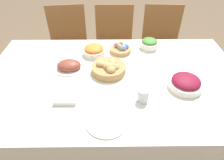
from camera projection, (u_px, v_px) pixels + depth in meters
name	position (u px, v px, depth m)	size (l,w,h in m)	color
ground_plane	(113.00, 138.00, 1.89)	(12.00, 12.00, 0.00)	brown
dining_table	(114.00, 112.00, 1.66)	(1.87, 1.11, 0.74)	silver
chair_far_left	(69.00, 44.00, 2.28)	(0.47, 0.47, 0.90)	brown
chair_far_center	(114.00, 44.00, 2.28)	(0.42, 0.42, 0.90)	brown
chair_far_right	(161.00, 44.00, 2.28)	(0.45, 0.45, 0.90)	brown
bread_basket	(109.00, 68.00, 1.44)	(0.25, 0.25, 0.10)	#AD8451
egg_basket	(121.00, 49.00, 1.67)	(0.18, 0.18, 0.08)	#AD8451
ham_platter	(69.00, 66.00, 1.48)	(0.27, 0.19, 0.08)	silver
green_salad_bowl	(149.00, 44.00, 1.71)	(0.15, 0.15, 0.09)	silver
beet_salad_bowl	(186.00, 83.00, 1.31)	(0.22, 0.22, 0.09)	silver
carrot_bowl	(94.00, 50.00, 1.63)	(0.18, 0.18, 0.08)	silver
dinner_plate	(107.00, 121.00, 1.11)	(0.24, 0.24, 0.01)	silver
fork	(80.00, 121.00, 1.11)	(0.01, 0.16, 0.00)	silver
knife	(133.00, 121.00, 1.11)	(0.01, 0.16, 0.00)	silver
spoon	(138.00, 121.00, 1.11)	(0.01, 0.16, 0.00)	silver
drinking_cup	(143.00, 95.00, 1.21)	(0.07, 0.07, 0.09)	silver
butter_dish	(65.00, 99.00, 1.22)	(0.14, 0.09, 0.03)	silver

